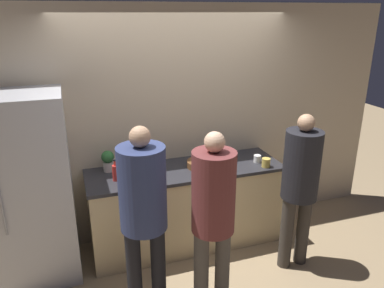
{
  "coord_description": "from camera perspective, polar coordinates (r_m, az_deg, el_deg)",
  "views": [
    {
      "loc": [
        -1.11,
        -3.15,
        2.51
      ],
      "look_at": [
        0.0,
        0.16,
        1.27
      ],
      "focal_mm": 35.0,
      "sensor_mm": 36.0,
      "label": 1
    }
  ],
  "objects": [
    {
      "name": "ground_plane",
      "position": [
        4.18,
        0.71,
        -17.32
      ],
      "size": [
        14.0,
        14.0,
        0.0
      ],
      "primitive_type": "plane",
      "color": "#9E8460"
    },
    {
      "name": "wall_back",
      "position": [
        4.21,
        -2.49,
        2.88
      ],
      "size": [
        5.2,
        0.06,
        2.6
      ],
      "color": "#C6B293",
      "rests_on": "ground_plane"
    },
    {
      "name": "counter",
      "position": [
        4.24,
        -1.02,
        -9.33
      ],
      "size": [
        2.11,
        0.71,
        0.92
      ],
      "color": "beige",
      "rests_on": "ground_plane"
    },
    {
      "name": "refrigerator",
      "position": [
        3.87,
        -23.11,
        -6.33
      ],
      "size": [
        0.72,
        0.73,
        1.84
      ],
      "color": "#B7B7BC",
      "rests_on": "ground_plane"
    },
    {
      "name": "person_left",
      "position": [
        3.11,
        -7.46,
        -8.97
      ],
      "size": [
        0.39,
        0.39,
        1.69
      ],
      "color": "black",
      "rests_on": "ground_plane"
    },
    {
      "name": "person_center",
      "position": [
        3.11,
        3.24,
        -9.8
      ],
      "size": [
        0.36,
        0.36,
        1.65
      ],
      "color": "#4C4742",
      "rests_on": "ground_plane"
    },
    {
      "name": "person_right",
      "position": [
        3.79,
        16.16,
        -5.21
      ],
      "size": [
        0.35,
        0.35,
        1.63
      ],
      "color": "#38332D",
      "rests_on": "ground_plane"
    },
    {
      "name": "fruit_bowl",
      "position": [
        4.04,
        1.44,
        -3.02
      ],
      "size": [
        0.31,
        0.31,
        0.11
      ],
      "color": "brown",
      "rests_on": "counter"
    },
    {
      "name": "utensil_crock",
      "position": [
        4.08,
        -5.81,
        -2.33
      ],
      "size": [
        0.09,
        0.09,
        0.29
      ],
      "color": "#ADA393",
      "rests_on": "counter"
    },
    {
      "name": "bottle_red",
      "position": [
        3.79,
        -11.57,
        -4.21
      ],
      "size": [
        0.07,
        0.07,
        0.23
      ],
      "color": "red",
      "rests_on": "counter"
    },
    {
      "name": "cup_yellow",
      "position": [
        4.12,
        11.22,
        -2.81
      ],
      "size": [
        0.09,
        0.09,
        0.1
      ],
      "color": "gold",
      "rests_on": "counter"
    },
    {
      "name": "cup_white",
      "position": [
        4.23,
        9.91,
        -2.22
      ],
      "size": [
        0.08,
        0.08,
        0.08
      ],
      "color": "white",
      "rests_on": "counter"
    },
    {
      "name": "potted_plant",
      "position": [
        4.0,
        -12.7,
        -2.41
      ],
      "size": [
        0.13,
        0.13,
        0.23
      ],
      "color": "beige",
      "rests_on": "counter"
    }
  ]
}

